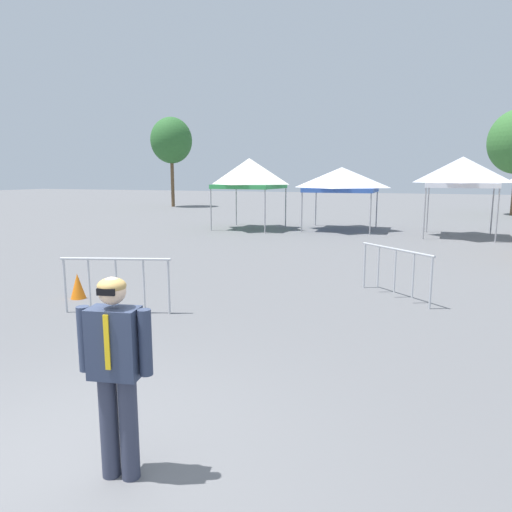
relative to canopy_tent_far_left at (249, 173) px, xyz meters
name	(u,v)px	position (x,y,z in m)	size (l,w,h in m)	color
ground_plane	(73,463)	(5.59, -18.46, -2.69)	(140.00, 140.00, 0.00)	slate
canopy_tent_far_left	(249,173)	(0.00, 0.00, 0.00)	(3.03, 3.03, 3.42)	#9E9EA3
canopy_tent_behind_right	(342,180)	(4.26, 1.19, -0.29)	(3.36, 3.36, 2.98)	#9E9EA3
canopy_tent_behind_center	(462,172)	(9.49, 0.30, 0.04)	(2.88, 2.88, 3.37)	#9E9EA3
person_foreground	(116,364)	(6.13, -18.46, -1.66)	(0.64, 0.32, 1.78)	#33384C
tree_behind_tents_right	(171,141)	(-12.25, 13.39, 2.74)	(3.41, 3.41, 7.34)	brown
crowd_barrier_by_lift	(395,263)	(7.81, -11.24, -1.94)	(1.58, 1.45, 1.08)	#B7BABF
crowd_barrier_near_person	(116,274)	(2.99, -14.34, -1.94)	(2.01, 0.70, 1.08)	#B7BABF
traffic_cone_lot_center	(78,286)	(1.51, -13.73, -2.42)	(0.32, 0.32, 0.54)	orange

